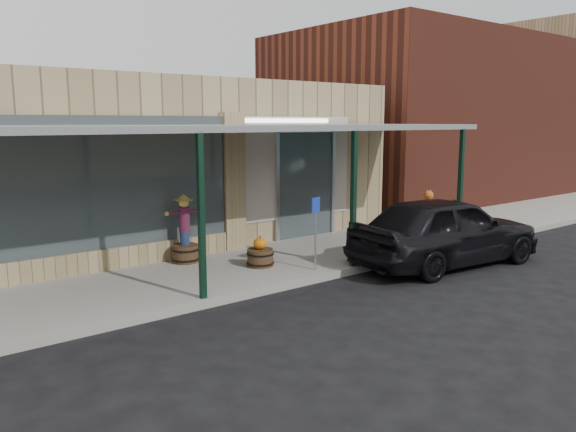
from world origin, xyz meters
TOP-DOWN VIEW (x-y plane):
  - ground at (0.00, 0.00)m, footprint 120.00×120.00m
  - sidewalk at (0.00, 3.60)m, footprint 40.00×3.20m
  - storefront at (-0.00, 8.16)m, footprint 12.00×6.25m
  - awning at (0.00, 3.56)m, footprint 12.00×3.00m
  - block_buildings_near at (2.01, 9.20)m, footprint 61.00×8.00m
  - barrel_scarecrow at (-0.85, 4.62)m, footprint 0.91×0.61m
  - barrel_pumpkin at (0.24, 3.33)m, footprint 0.61×0.61m
  - handicap_sign at (0.98, 2.40)m, footprint 0.30×0.12m
  - parked_sedan at (3.88, 1.33)m, footprint 4.82×2.34m

SIDE VIEW (x-z plane):
  - ground at x=0.00m, z-range 0.00..0.00m
  - sidewalk at x=0.00m, z-range 0.00..0.15m
  - barrel_pumpkin at x=0.24m, z-range 0.05..0.71m
  - barrel_scarecrow at x=-0.85m, z-range -0.09..1.40m
  - parked_sedan at x=3.88m, z-range 0.00..1.59m
  - handicap_sign at x=0.98m, z-range 0.37..1.87m
  - storefront at x=0.00m, z-range -0.01..4.19m
  - awning at x=0.00m, z-range 1.49..4.53m
  - block_buildings_near at x=2.01m, z-range -0.23..7.77m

